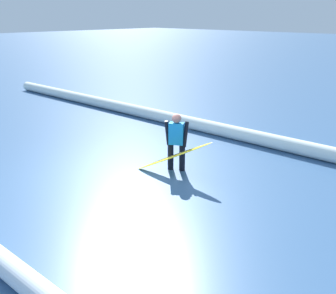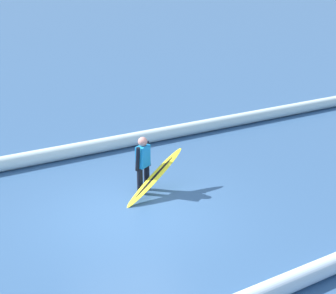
{
  "view_description": "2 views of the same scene",
  "coord_description": "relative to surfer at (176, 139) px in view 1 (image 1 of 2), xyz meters",
  "views": [
    {
      "loc": [
        -6.59,
        5.51,
        3.54
      ],
      "look_at": [
        -1.29,
        -0.07,
        0.91
      ],
      "focal_mm": 41.81,
      "sensor_mm": 36.0,
      "label": 1
    },
    {
      "loc": [
        3.91,
        8.88,
        5.14
      ],
      "look_at": [
        -1.2,
        -0.51,
        1.18
      ],
      "focal_mm": 53.56,
      "sensor_mm": 36.0,
      "label": 2
    }
  ],
  "objects": [
    {
      "name": "wave_crest_foreground",
      "position": [
        -0.63,
        -2.99,
        -0.57
      ],
      "size": [
        25.62,
        1.23,
        0.4
      ],
      "primitive_type": "cylinder",
      "rotation": [
        0.0,
        1.57,
        0.03
      ],
      "color": "white",
      "rests_on": "ground_plane"
    },
    {
      "name": "ground_plane",
      "position": [
        0.76,
        0.92,
        -0.77
      ],
      "size": [
        137.27,
        137.27,
        0.0
      ],
      "primitive_type": "plane",
      "color": "#385D89"
    },
    {
      "name": "surfboard",
      "position": [
        -0.17,
        0.29,
        -0.31
      ],
      "size": [
        1.83,
        0.87,
        0.95
      ],
      "color": "yellow",
      "rests_on": "ground_plane"
    },
    {
      "name": "surfer",
      "position": [
        0.0,
        0.0,
        0.0
      ],
      "size": [
        0.46,
        0.39,
        1.37
      ],
      "rotation": [
        0.0,
        0.0,
        0.52
      ],
      "color": "black",
      "rests_on": "ground_plane"
    }
  ]
}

